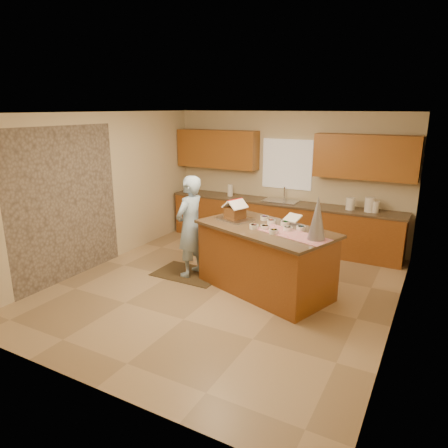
{
  "coord_description": "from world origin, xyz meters",
  "views": [
    {
      "loc": [
        2.87,
        -5.28,
        2.78
      ],
      "look_at": [
        -0.1,
        0.2,
        1.0
      ],
      "focal_mm": 32.99,
      "sensor_mm": 36.0,
      "label": 1
    }
  ],
  "objects_px": {
    "island_base": "(265,260)",
    "gingerbread_house": "(235,211)",
    "tinsel_tree": "(317,218)",
    "boy": "(190,226)"
  },
  "relations": [
    {
      "from": "tinsel_tree",
      "to": "boy",
      "type": "xyz_separation_m",
      "value": [
        -2.18,
        0.19,
        -0.47
      ]
    },
    {
      "from": "island_base",
      "to": "gingerbread_house",
      "type": "xyz_separation_m",
      "value": [
        -0.6,
        0.15,
        0.68
      ]
    },
    {
      "from": "island_base",
      "to": "tinsel_tree",
      "type": "xyz_separation_m",
      "value": [
        0.84,
        -0.23,
        0.84
      ]
    },
    {
      "from": "boy",
      "to": "gingerbread_house",
      "type": "distance_m",
      "value": 0.83
    },
    {
      "from": "island_base",
      "to": "boy",
      "type": "distance_m",
      "value": 1.39
    },
    {
      "from": "island_base",
      "to": "tinsel_tree",
      "type": "bearing_deg",
      "value": 3.67
    },
    {
      "from": "boy",
      "to": "tinsel_tree",
      "type": "bearing_deg",
      "value": 88.64
    },
    {
      "from": "boy",
      "to": "gingerbread_house",
      "type": "xyz_separation_m",
      "value": [
        0.74,
        0.19,
        0.31
      ]
    },
    {
      "from": "island_base",
      "to": "tinsel_tree",
      "type": "distance_m",
      "value": 1.21
    },
    {
      "from": "boy",
      "to": "gingerbread_house",
      "type": "relative_size",
      "value": 4.3
    }
  ]
}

